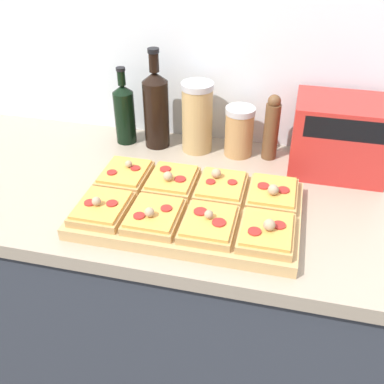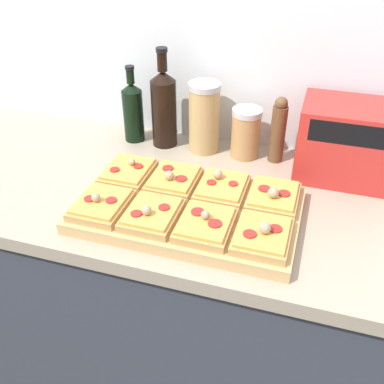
{
  "view_description": "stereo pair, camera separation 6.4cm",
  "coord_description": "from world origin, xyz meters",
  "px_view_note": "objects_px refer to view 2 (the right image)",
  "views": [
    {
      "loc": [
        0.17,
        -0.69,
        1.64
      ],
      "look_at": [
        -0.05,
        0.24,
        0.99
      ],
      "focal_mm": 42.0,
      "sensor_mm": 36.0,
      "label": 1
    },
    {
      "loc": [
        0.23,
        -0.68,
        1.64
      ],
      "look_at": [
        -0.05,
        0.24,
        0.99
      ],
      "focal_mm": 42.0,
      "sensor_mm": 36.0,
      "label": 2
    }
  ],
  "objects_px": {
    "wine_bottle": "(164,107)",
    "grain_jar_short": "(246,133)",
    "pepper_mill": "(278,130)",
    "cutting_board": "(189,210)",
    "grain_jar_tall": "(204,117)",
    "olive_oil_bottle": "(133,111)",
    "toaster_oven": "(347,142)"
  },
  "relations": [
    {
      "from": "wine_bottle",
      "to": "grain_jar_short",
      "type": "relative_size",
      "value": 2.01
    },
    {
      "from": "grain_jar_short",
      "to": "pepper_mill",
      "type": "relative_size",
      "value": 0.76
    },
    {
      "from": "cutting_board",
      "to": "pepper_mill",
      "type": "height_order",
      "value": "pepper_mill"
    },
    {
      "from": "wine_bottle",
      "to": "pepper_mill",
      "type": "distance_m",
      "value": 0.36
    },
    {
      "from": "pepper_mill",
      "to": "wine_bottle",
      "type": "bearing_deg",
      "value": -180.0
    },
    {
      "from": "wine_bottle",
      "to": "grain_jar_tall",
      "type": "bearing_deg",
      "value": 0.0
    },
    {
      "from": "grain_jar_tall",
      "to": "wine_bottle",
      "type": "bearing_deg",
      "value": -180.0
    },
    {
      "from": "olive_oil_bottle",
      "to": "grain_jar_tall",
      "type": "relative_size",
      "value": 1.13
    },
    {
      "from": "pepper_mill",
      "to": "toaster_oven",
      "type": "relative_size",
      "value": 0.71
    },
    {
      "from": "olive_oil_bottle",
      "to": "pepper_mill",
      "type": "relative_size",
      "value": 1.21
    },
    {
      "from": "pepper_mill",
      "to": "toaster_oven",
      "type": "xyz_separation_m",
      "value": [
        0.2,
        -0.03,
        0.01
      ]
    },
    {
      "from": "grain_jar_short",
      "to": "pepper_mill",
      "type": "distance_m",
      "value": 0.1
    },
    {
      "from": "cutting_board",
      "to": "toaster_oven",
      "type": "bearing_deg",
      "value": 40.9
    },
    {
      "from": "olive_oil_bottle",
      "to": "pepper_mill",
      "type": "xyz_separation_m",
      "value": [
        0.47,
        0.0,
        -0.0
      ]
    },
    {
      "from": "cutting_board",
      "to": "grain_jar_tall",
      "type": "bearing_deg",
      "value": 99.68
    },
    {
      "from": "cutting_board",
      "to": "pepper_mill",
      "type": "relative_size",
      "value": 2.71
    },
    {
      "from": "olive_oil_bottle",
      "to": "grain_jar_tall",
      "type": "height_order",
      "value": "olive_oil_bottle"
    },
    {
      "from": "toaster_oven",
      "to": "grain_jar_tall",
      "type": "bearing_deg",
      "value": 175.88
    },
    {
      "from": "cutting_board",
      "to": "olive_oil_bottle",
      "type": "height_order",
      "value": "olive_oil_bottle"
    },
    {
      "from": "olive_oil_bottle",
      "to": "wine_bottle",
      "type": "relative_size",
      "value": 0.79
    },
    {
      "from": "grain_jar_short",
      "to": "wine_bottle",
      "type": "bearing_deg",
      "value": -180.0
    },
    {
      "from": "cutting_board",
      "to": "grain_jar_short",
      "type": "distance_m",
      "value": 0.36
    },
    {
      "from": "grain_jar_short",
      "to": "cutting_board",
      "type": "bearing_deg",
      "value": -101.96
    },
    {
      "from": "grain_jar_tall",
      "to": "pepper_mill",
      "type": "xyz_separation_m",
      "value": [
        0.23,
        -0.0,
        -0.01
      ]
    },
    {
      "from": "cutting_board",
      "to": "grain_jar_short",
      "type": "xyz_separation_m",
      "value": [
        0.07,
        0.35,
        0.06
      ]
    },
    {
      "from": "grain_jar_short",
      "to": "pepper_mill",
      "type": "bearing_deg",
      "value": 0.0
    },
    {
      "from": "pepper_mill",
      "to": "toaster_oven",
      "type": "height_order",
      "value": "toaster_oven"
    },
    {
      "from": "cutting_board",
      "to": "grain_jar_short",
      "type": "height_order",
      "value": "grain_jar_short"
    },
    {
      "from": "olive_oil_bottle",
      "to": "grain_jar_short",
      "type": "bearing_deg",
      "value": 0.0
    },
    {
      "from": "cutting_board",
      "to": "grain_jar_tall",
      "type": "distance_m",
      "value": 0.37
    },
    {
      "from": "cutting_board",
      "to": "grain_jar_tall",
      "type": "xyz_separation_m",
      "value": [
        -0.06,
        0.35,
        0.1
      ]
    },
    {
      "from": "grain_jar_tall",
      "to": "toaster_oven",
      "type": "xyz_separation_m",
      "value": [
        0.43,
        -0.03,
        -0.0
      ]
    }
  ]
}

